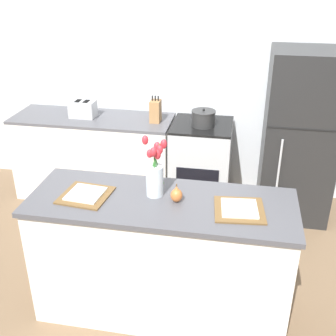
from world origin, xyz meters
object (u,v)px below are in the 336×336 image
at_px(stove_range, 201,165).
at_px(plate_setting_left, 86,195).
at_px(plate_setting_right, 239,209).
at_px(cooking_pot, 203,118).
at_px(pear_figurine, 176,195).
at_px(knife_block, 155,111).
at_px(refrigerator, 299,137).
at_px(flower_vase, 155,173).
at_px(toaster, 83,109).

height_order(stove_range, plate_setting_left, plate_setting_left).
distance_m(plate_setting_right, cooking_pot, 1.64).
height_order(pear_figurine, knife_block, knife_block).
bearing_deg(refrigerator, stove_range, -179.96).
bearing_deg(pear_figurine, refrigerator, 59.24).
bearing_deg(flower_vase, stove_range, 84.18).
xyz_separation_m(plate_setting_left, knife_block, (0.14, 1.62, 0.07)).
distance_m(refrigerator, cooking_pot, 0.95).
bearing_deg(knife_block, cooking_pot, -3.62).
xyz_separation_m(refrigerator, pear_figurine, (-0.95, -1.59, 0.16)).
distance_m(refrigerator, toaster, 2.21).
xyz_separation_m(refrigerator, knife_block, (-1.43, -0.01, 0.18)).
height_order(refrigerator, plate_setting_left, refrigerator).
relative_size(refrigerator, toaster, 5.98).
bearing_deg(refrigerator, cooking_pot, -177.40).
height_order(refrigerator, toaster, refrigerator).
height_order(flower_vase, plate_setting_left, flower_vase).
bearing_deg(cooking_pot, flower_vase, -96.48).
height_order(pear_figurine, plate_setting_left, pear_figurine).
bearing_deg(cooking_pot, toaster, 178.39).
height_order(flower_vase, plate_setting_right, flower_vase).
distance_m(flower_vase, toaster, 1.88).
xyz_separation_m(flower_vase, pear_figurine, (0.16, -0.06, -0.11)).
xyz_separation_m(pear_figurine, cooking_pot, (0.01, 1.55, -0.01)).
bearing_deg(cooking_pot, pear_figurine, -90.41).
xyz_separation_m(flower_vase, knife_block, (-0.32, 1.52, -0.09)).
height_order(plate_setting_right, cooking_pot, cooking_pot).
height_order(stove_range, knife_block, knife_block).
bearing_deg(cooking_pot, knife_block, 176.38).
bearing_deg(stove_range, toaster, -179.71).
height_order(refrigerator, cooking_pot, refrigerator).
height_order(refrigerator, knife_block, refrigerator).
height_order(refrigerator, flower_vase, refrigerator).
relative_size(pear_figurine, knife_block, 0.48).
bearing_deg(knife_block, toaster, 179.65).
xyz_separation_m(pear_figurine, toaster, (-1.25, 1.59, -0.00)).
relative_size(stove_range, flower_vase, 2.09).
bearing_deg(plate_setting_left, stove_range, 69.33).
relative_size(flower_vase, cooking_pot, 1.83).
distance_m(pear_figurine, toaster, 2.02).
bearing_deg(plate_setting_right, plate_setting_left, 180.00).
height_order(pear_figurine, cooking_pot, cooking_pot).
bearing_deg(flower_vase, toaster, 125.69).
relative_size(pear_figurine, cooking_pot, 0.55).
relative_size(pear_figurine, plate_setting_right, 0.38).
bearing_deg(plate_setting_left, knife_block, 85.05).
bearing_deg(plate_setting_right, cooking_pot, 104.22).
bearing_deg(refrigerator, pear_figurine, -120.76).
height_order(pear_figurine, toaster, toaster).
bearing_deg(flower_vase, cooking_pot, 83.52).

